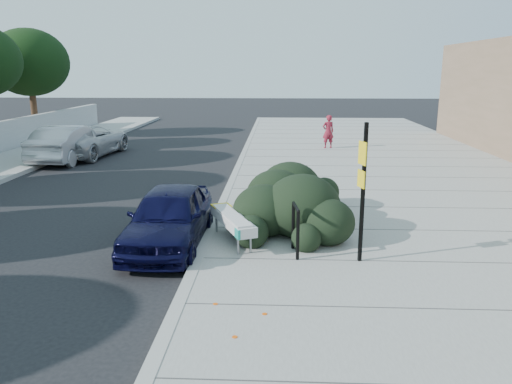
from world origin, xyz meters
TOP-DOWN VIEW (x-y plane):
  - ground at (0.00, 0.00)m, footprint 120.00×120.00m
  - sidewalk_near at (5.60, 5.00)m, footprint 11.20×50.00m
  - curb_near at (0.00, 5.00)m, footprint 0.22×50.00m
  - tree_far_f at (-12.50, 19.00)m, footprint 4.40×4.40m
  - bench at (0.60, 1.00)m, footprint 1.18×2.06m
  - bike_rack at (1.94, 0.32)m, footprint 0.14×0.70m
  - sign_post at (3.19, -0.00)m, footprint 0.14×0.31m
  - hedge at (1.97, 2.56)m, footprint 2.83×4.51m
  - sedan_navy at (-0.80, 1.10)m, footprint 1.62×3.92m
  - wagon_silver at (-7.34, 11.41)m, footprint 1.89×4.75m
  - suv_silver at (-7.07, 12.76)m, footprint 2.80×5.23m
  - pedestrian at (3.93, 14.58)m, footprint 0.66×0.52m

SIDE VIEW (x-z plane):
  - ground at x=0.00m, z-range 0.00..0.00m
  - sidewalk_near at x=5.60m, z-range 0.00..0.15m
  - curb_near at x=0.00m, z-range 0.00..0.17m
  - bench at x=0.60m, z-range 0.33..0.95m
  - sedan_navy at x=-0.80m, z-range 0.00..1.33m
  - suv_silver at x=-7.07m, z-range 0.00..1.40m
  - bike_rack at x=1.94m, z-range 0.25..1.28m
  - wagon_silver at x=-7.34m, z-range 0.00..1.54m
  - pedestrian at x=3.93m, z-range 0.15..1.72m
  - hedge at x=1.97m, z-range 0.15..1.72m
  - sign_post at x=3.19m, z-range 0.33..3.05m
  - tree_far_f at x=-12.50m, z-range 1.15..7.22m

